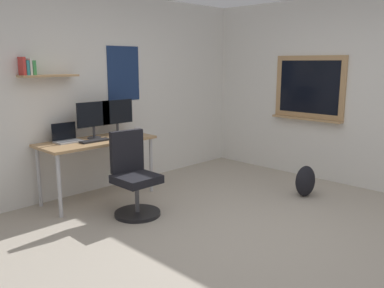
# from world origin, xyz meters

# --- Properties ---
(ground_plane) EXTENTS (5.20, 5.20, 0.00)m
(ground_plane) POSITION_xyz_m (0.00, 0.00, 0.00)
(ground_plane) COLOR #ADA393
(ground_plane) RESTS_ON ground
(wall_back) EXTENTS (5.00, 0.30, 2.60)m
(wall_back) POSITION_xyz_m (-0.00, 2.45, 1.30)
(wall_back) COLOR silver
(wall_back) RESTS_ON ground
(wall_right) EXTENTS (0.22, 5.00, 2.60)m
(wall_right) POSITION_xyz_m (2.45, 0.03, 1.30)
(wall_right) COLOR silver
(wall_right) RESTS_ON ground
(desk) EXTENTS (1.43, 0.62, 0.76)m
(desk) POSITION_xyz_m (-0.39, 2.06, 0.68)
(desk) COLOR tan
(desk) RESTS_ON ground
(office_chair) EXTENTS (0.52, 0.52, 0.95)m
(office_chair) POSITION_xyz_m (-0.40, 1.31, 0.41)
(office_chair) COLOR black
(office_chair) RESTS_ON ground
(laptop) EXTENTS (0.31, 0.21, 0.23)m
(laptop) POSITION_xyz_m (-0.71, 2.21, 0.81)
(laptop) COLOR #ADAFB5
(laptop) RESTS_ON desk
(monitor_primary) EXTENTS (0.46, 0.17, 0.46)m
(monitor_primary) POSITION_xyz_m (-0.36, 2.16, 1.03)
(monitor_primary) COLOR #38383D
(monitor_primary) RESTS_ON desk
(monitor_secondary) EXTENTS (0.46, 0.17, 0.46)m
(monitor_secondary) POSITION_xyz_m (-0.00, 2.16, 1.03)
(monitor_secondary) COLOR #38383D
(monitor_secondary) RESTS_ON desk
(keyboard) EXTENTS (0.37, 0.13, 0.02)m
(keyboard) POSITION_xyz_m (-0.46, 1.98, 0.77)
(keyboard) COLOR black
(keyboard) RESTS_ON desk
(computer_mouse) EXTENTS (0.10, 0.06, 0.03)m
(computer_mouse) POSITION_xyz_m (-0.18, 1.98, 0.78)
(computer_mouse) COLOR #262628
(computer_mouse) RESTS_ON desk
(coffee_mug) EXTENTS (0.08, 0.08, 0.09)m
(coffee_mug) POSITION_xyz_m (0.22, 2.03, 0.81)
(coffee_mug) COLOR silver
(coffee_mug) RESTS_ON desk
(backpack) EXTENTS (0.32, 0.22, 0.40)m
(backpack) POSITION_xyz_m (1.53, 0.24, 0.20)
(backpack) COLOR black
(backpack) RESTS_ON ground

